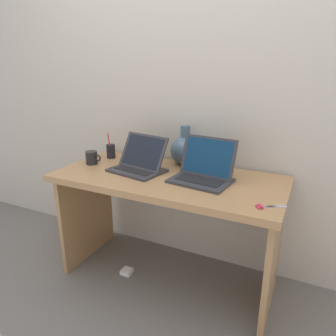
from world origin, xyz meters
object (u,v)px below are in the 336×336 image
object	(u,v)px
green_vase	(185,150)
power_brick	(127,271)
laptop_left	(140,162)
scissors	(266,207)
laptop_right	(204,169)
coffee_mug	(92,158)
pen_cup	(111,151)

from	to	relation	value
green_vase	power_brick	world-z (taller)	green_vase
laptop_left	scissors	bearing A→B (deg)	-14.55
scissors	power_brick	distance (m)	1.13
laptop_right	scissors	world-z (taller)	laptop_right
laptop_left	coffee_mug	world-z (taller)	laptop_left
green_vase	power_brick	size ratio (longest dim) A/B	3.73
coffee_mug	scissors	size ratio (longest dim) A/B	0.83
green_vase	pen_cup	world-z (taller)	green_vase
laptop_right	coffee_mug	distance (m)	0.78
coffee_mug	pen_cup	xyz separation A→B (m)	(0.03, 0.17, 0.01)
laptop_left	scissors	size ratio (longest dim) A/B	2.59
scissors	green_vase	bearing A→B (deg)	143.14
pen_cup	power_brick	distance (m)	0.84
laptop_right	green_vase	world-z (taller)	green_vase
coffee_mug	scissors	distance (m)	1.18
pen_cup	scissors	bearing A→B (deg)	-17.53
scissors	power_brick	world-z (taller)	scissors
laptop_right	coffee_mug	size ratio (longest dim) A/B	3.10
laptop_left	laptop_right	size ratio (longest dim) A/B	1.01
power_brick	laptop_right	bearing A→B (deg)	13.43
laptop_right	green_vase	xyz separation A→B (m)	(-0.22, 0.23, 0.04)
pen_cup	coffee_mug	bearing A→B (deg)	-99.93
laptop_left	green_vase	xyz separation A→B (m)	(0.21, 0.24, 0.04)
coffee_mug	laptop_left	bearing A→B (deg)	3.83
laptop_right	pen_cup	distance (m)	0.76
green_vase	laptop_left	bearing A→B (deg)	-130.42
laptop_left	pen_cup	bearing A→B (deg)	155.56
coffee_mug	pen_cup	distance (m)	0.18
coffee_mug	green_vase	bearing A→B (deg)	25.18
laptop_right	pen_cup	size ratio (longest dim) A/B	1.89
coffee_mug	pen_cup	world-z (taller)	pen_cup
coffee_mug	power_brick	world-z (taller)	coffee_mug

